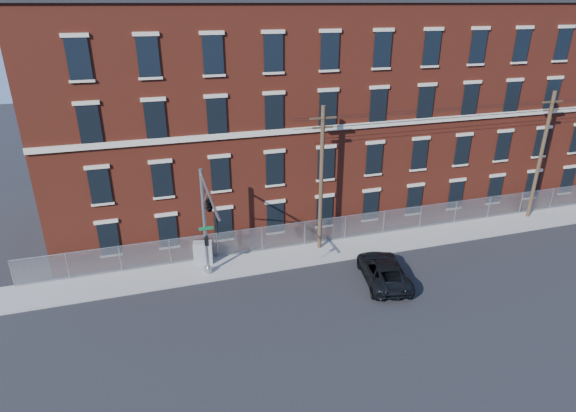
% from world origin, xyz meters
% --- Properties ---
extents(ground, '(140.00, 140.00, 0.00)m').
position_xyz_m(ground, '(0.00, 0.00, 0.00)').
color(ground, black).
rests_on(ground, ground).
extents(sidewalk, '(65.00, 3.00, 0.12)m').
position_xyz_m(sidewalk, '(12.00, 5.00, 0.06)').
color(sidewalk, gray).
rests_on(sidewalk, ground).
extents(mill_building, '(55.30, 14.32, 16.30)m').
position_xyz_m(mill_building, '(12.00, 13.93, 8.15)').
color(mill_building, maroon).
rests_on(mill_building, ground).
extents(chain_link_fence, '(59.06, 0.06, 1.85)m').
position_xyz_m(chain_link_fence, '(12.00, 6.30, 1.06)').
color(chain_link_fence, '#A5A8AD').
rests_on(chain_link_fence, ground).
extents(traffic_signal_mast, '(0.90, 6.75, 7.00)m').
position_xyz_m(traffic_signal_mast, '(-6.00, 2.18, 5.39)').
color(traffic_signal_mast, '#9EA0A5').
rests_on(traffic_signal_mast, ground).
extents(utility_pole_near, '(1.80, 0.28, 10.00)m').
position_xyz_m(utility_pole_near, '(2.00, 5.60, 5.34)').
color(utility_pole_near, '#3F301F').
rests_on(utility_pole_near, ground).
extents(utility_pole_mid, '(1.80, 0.28, 10.00)m').
position_xyz_m(utility_pole_mid, '(20.00, 5.60, 5.34)').
color(utility_pole_mid, '#3F301F').
rests_on(utility_pole_mid, ground).
extents(overhead_wires, '(40.00, 0.62, 0.62)m').
position_xyz_m(overhead_wires, '(20.00, 5.60, 9.12)').
color(overhead_wires, black).
rests_on(overhead_wires, ground).
extents(pickup_truck, '(3.48, 5.72, 1.48)m').
position_xyz_m(pickup_truck, '(4.31, 0.50, 0.74)').
color(pickup_truck, black).
rests_on(pickup_truck, ground).
extents(utility_cabinet, '(1.31, 0.84, 1.52)m').
position_xyz_m(utility_cabinet, '(-6.10, 5.84, 0.88)').
color(utility_cabinet, gray).
rests_on(utility_cabinet, sidewalk).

